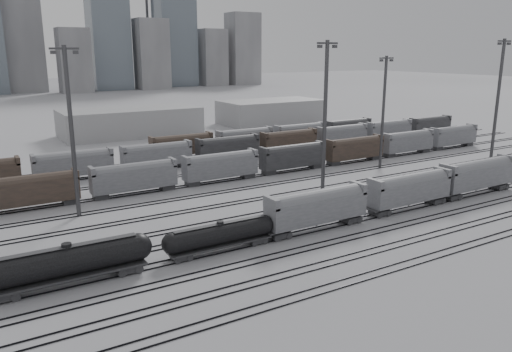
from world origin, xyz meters
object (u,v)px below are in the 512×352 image
hopper_car_a (317,206)px  tank_car_b (220,235)px  hopper_car_c (477,174)px  tank_car_a (68,262)px  hopper_car_b (410,188)px  light_mast_c (325,114)px

hopper_car_a → tank_car_b: bearing=180.0°
hopper_car_a → hopper_car_c: hopper_car_c is taller
tank_car_a → hopper_car_b: (51.85, -0.00, 0.83)m
hopper_car_b → light_mast_c: (-5.83, 14.57, 10.50)m
hopper_car_a → hopper_car_b: hopper_car_a is taller
tank_car_b → hopper_car_a: 15.20m
tank_car_b → hopper_car_c: (50.51, 0.00, 1.48)m
light_mast_c → tank_car_b: bearing=-152.3°
tank_car_b → light_mast_c: size_ratio=0.59×
tank_car_b → hopper_car_a: size_ratio=0.97×
tank_car_b → light_mast_c: bearing=27.7°
hopper_car_b → light_mast_c: bearing=111.8°
tank_car_a → hopper_car_b: hopper_car_b is taller
hopper_car_c → tank_car_b: bearing=180.0°
hopper_car_b → light_mast_c: size_ratio=0.60×
tank_car_a → tank_car_b: tank_car_a is taller
hopper_car_c → tank_car_a: bearing=-180.0°
tank_car_b → hopper_car_b: 33.66m
hopper_car_b → hopper_car_c: (16.88, 0.00, 0.21)m
tank_car_a → hopper_car_a: size_ratio=1.17×
hopper_car_c → light_mast_c: 28.88m
tank_car_b → hopper_car_b: (33.63, -0.00, 1.27)m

